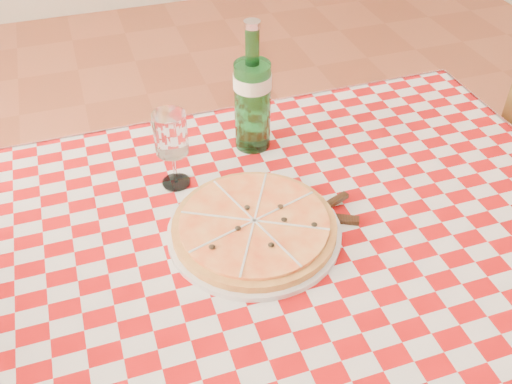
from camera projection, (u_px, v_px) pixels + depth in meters
dining_table at (275, 269)px, 1.13m from camera, size 1.20×0.80×0.75m
tablecloth at (276, 235)px, 1.07m from camera, size 1.30×0.90×0.01m
pizza_plate at (254, 226)px, 1.06m from camera, size 0.41×0.41×0.04m
water_bottle at (252, 87)px, 1.19m from camera, size 0.11×0.11×0.29m
wine_glass at (172, 150)px, 1.13m from camera, size 0.08×0.08×0.17m
cutlery at (315, 214)px, 1.09m from camera, size 0.21×0.18×0.02m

